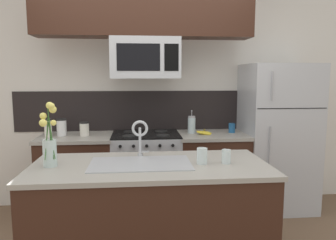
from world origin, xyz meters
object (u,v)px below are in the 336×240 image
(french_press, at_px, (192,125))
(spare_glass, at_px, (226,157))
(microwave, at_px, (145,58))
(drinking_glass, at_px, (202,156))
(coffee_tin, at_px, (232,128))
(sink_faucet, at_px, (140,133))
(storage_jar_medium, at_px, (62,127))
(storage_jar_tall, at_px, (48,128))
(banana_bunch, at_px, (204,133))
(refrigerator, at_px, (277,137))
(stove_range, at_px, (146,173))
(storage_jar_short, at_px, (84,129))
(flower_vase, at_px, (50,145))

(french_press, bearing_deg, spare_glass, -88.18)
(microwave, distance_m, spare_glass, 1.60)
(microwave, xyz_separation_m, drinking_glass, (0.39, -1.26, -0.79))
(coffee_tin, relative_size, sink_faucet, 0.36)
(microwave, relative_size, sink_faucet, 2.43)
(storage_jar_medium, bearing_deg, coffee_tin, 0.60)
(sink_faucet, bearing_deg, french_press, 61.04)
(microwave, height_order, storage_jar_tall, microwave)
(sink_faucet, bearing_deg, spare_glass, -21.29)
(storage_jar_tall, distance_m, spare_glass, 2.07)
(storage_jar_tall, xyz_separation_m, banana_bunch, (1.73, -0.03, -0.08))
(microwave, bearing_deg, refrigerator, 1.52)
(stove_range, distance_m, french_press, 0.77)
(storage_jar_short, distance_m, banana_bunch, 1.34)
(microwave, bearing_deg, stove_range, 90.16)
(storage_jar_medium, bearing_deg, french_press, 1.19)
(storage_jar_tall, distance_m, storage_jar_medium, 0.14)
(storage_jar_short, xyz_separation_m, drinking_glass, (1.07, -1.28, -0.02))
(storage_jar_tall, distance_m, banana_bunch, 1.73)
(storage_jar_short, relative_size, banana_bunch, 0.82)
(storage_jar_short, xyz_separation_m, spare_glass, (1.26, -1.28, -0.02))
(coffee_tin, xyz_separation_m, spare_glass, (-0.43, -1.34, -0.00))
(storage_jar_tall, relative_size, storage_jar_medium, 1.05)
(refrigerator, height_order, coffee_tin, refrigerator)
(microwave, height_order, spare_glass, microwave)
(storage_jar_short, height_order, spare_glass, storage_jar_short)
(spare_glass, bearing_deg, french_press, 91.82)
(drinking_glass, height_order, spare_glass, drinking_glass)
(sink_faucet, bearing_deg, storage_jar_tall, 134.64)
(coffee_tin, bearing_deg, banana_bunch, -162.54)
(microwave, relative_size, banana_bunch, 3.90)
(spare_glass, bearing_deg, refrigerator, 53.40)
(banana_bunch, bearing_deg, sink_faucet, -126.93)
(stove_range, xyz_separation_m, storage_jar_tall, (-1.07, -0.03, 0.55))
(storage_jar_medium, bearing_deg, sink_faucet, -50.95)
(sink_faucet, distance_m, spare_glass, 0.71)
(drinking_glass, bearing_deg, sink_faucet, 151.80)
(refrigerator, bearing_deg, french_press, 177.74)
(french_press, bearing_deg, storage_jar_medium, -178.81)
(storage_jar_tall, bearing_deg, refrigerator, 1.05)
(coffee_tin, bearing_deg, storage_jar_short, -178.07)
(banana_bunch, distance_m, spare_glass, 1.23)
(coffee_tin, bearing_deg, drinking_glass, -114.91)
(storage_jar_tall, height_order, flower_vase, flower_vase)
(storage_jar_tall, xyz_separation_m, storage_jar_short, (0.39, 0.02, -0.02))
(microwave, distance_m, banana_bunch, 1.06)
(stove_range, height_order, drinking_glass, drinking_glass)
(coffee_tin, bearing_deg, spare_glass, -107.97)
(storage_jar_medium, bearing_deg, drinking_glass, -44.69)
(microwave, height_order, storage_jar_medium, microwave)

